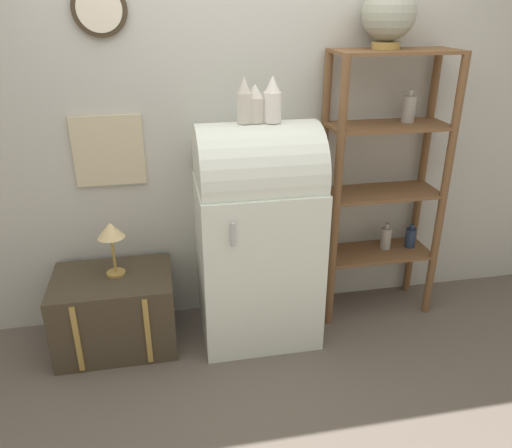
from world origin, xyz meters
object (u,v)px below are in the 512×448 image
Objects in this scene: vase_left at (244,102)px; vase_center at (255,104)px; globe at (389,14)px; vase_right at (272,101)px; suitcase_trunk at (116,311)px; refrigerator at (257,231)px; desk_lamp at (111,234)px.

vase_left is 1.22× the size of vase_center.
vase_right is at bearing -166.82° from globe.
vase_right reaches higher than suitcase_trunk.
refrigerator is 0.78m from vase_right.
globe is at bearing 4.78° from suitcase_trunk.
vase_right is (0.96, -0.02, 1.24)m from suitcase_trunk.
vase_center is at bearing -2.10° from desk_lamp.
globe is at bearing 10.92° from refrigerator.
refrigerator reaches higher than suitcase_trunk.
suitcase_trunk is 2.03× the size of globe.
refrigerator is at bearing -0.75° from suitcase_trunk.
vase_right is at bearing -9.30° from refrigerator.
vase_right is at bearing -1.43° from vase_left.
globe is (0.78, 0.15, 1.20)m from refrigerator.
refrigerator is at bearing 170.70° from vase_right.
globe is 0.92m from vase_center.
vase_left is 1.00× the size of vase_right.
suitcase_trunk is 3.46× the size of vase_center.
suitcase_trunk is 2.35m from globe.
globe is at bearing 10.62° from vase_left.
vase_right is (0.08, -0.01, 0.77)m from refrigerator.
vase_right is at bearing -3.33° from desk_lamp.
globe is 1.70× the size of vase_center.
vase_left reaches higher than refrigerator.
suitcase_trunk is at bearing -175.22° from globe.
desk_lamp is (-1.63, -0.11, -1.16)m from globe.
desk_lamp is at bearing 177.24° from refrigerator.
vase_center is at bearing -0.09° from suitcase_trunk.
desk_lamp is at bearing 176.67° from vase_right.
suitcase_trunk is at bearing 178.52° from vase_right.
vase_left is at bearing -3.71° from desk_lamp.
vase_left reaches higher than desk_lamp.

